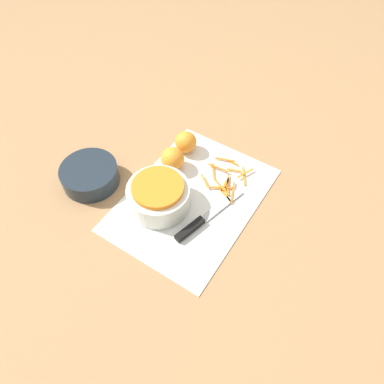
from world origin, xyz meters
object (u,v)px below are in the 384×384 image
(bowl_speckled, at_px, (159,195))
(orange_left, at_px, (173,159))
(knife, at_px, (198,223))
(orange_right, at_px, (186,142))
(bowl_dark, at_px, (90,175))

(bowl_speckled, relative_size, orange_left, 2.47)
(bowl_speckled, xyz_separation_m, knife, (0.00, -0.13, -0.03))
(orange_left, xyz_separation_m, orange_right, (0.08, 0.01, -0.00))
(knife, height_order, orange_right, orange_right)
(bowl_dark, distance_m, orange_right, 0.31)
(bowl_dark, distance_m, orange_left, 0.25)
(bowl_dark, bearing_deg, knife, -83.45)
(orange_left, bearing_deg, orange_right, 4.39)
(orange_left, relative_size, orange_right, 1.04)
(bowl_speckled, xyz_separation_m, bowl_dark, (-0.04, 0.22, -0.02))
(bowl_dark, distance_m, knife, 0.35)
(orange_left, bearing_deg, bowl_speckled, -161.05)
(bowl_dark, xyz_separation_m, knife, (0.04, -0.35, -0.02))
(knife, distance_m, orange_left, 0.22)
(bowl_speckled, height_order, orange_left, bowl_speckled)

